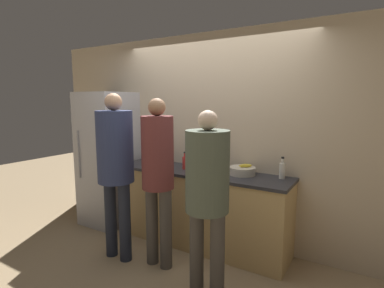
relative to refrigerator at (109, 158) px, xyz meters
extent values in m
plane|color=#9E8460|center=(1.48, -0.26, -0.94)|extent=(14.00, 14.00, 0.00)
cube|color=#C6B293|center=(1.48, 0.36, 0.36)|extent=(5.20, 0.06, 2.60)
cube|color=tan|center=(1.48, 0.07, -0.49)|extent=(2.17, 0.57, 0.90)
cube|color=#28282D|center=(1.48, 0.07, -0.03)|extent=(2.20, 0.60, 0.03)
cube|color=#B7B7BC|center=(0.00, 0.00, 0.00)|extent=(0.66, 0.68, 1.89)
cylinder|color=#99999E|center=(-0.20, -0.35, 0.09)|extent=(0.02, 0.02, 0.66)
cylinder|color=#232838|center=(0.74, -0.70, -0.50)|extent=(0.13, 0.13, 0.89)
cylinder|color=#232838|center=(0.96, -0.70, -0.50)|extent=(0.13, 0.13, 0.89)
cylinder|color=navy|center=(0.85, -0.70, 0.33)|extent=(0.39, 0.39, 0.78)
sphere|color=tan|center=(0.85, -0.70, 0.81)|extent=(0.19, 0.19, 0.19)
cylinder|color=#4C4742|center=(1.25, -0.59, -0.51)|extent=(0.13, 0.13, 0.86)
cylinder|color=#4C4742|center=(1.44, -0.59, -0.51)|extent=(0.13, 0.13, 0.86)
cylinder|color=brown|center=(1.34, -0.59, 0.30)|extent=(0.33, 0.33, 0.75)
sphere|color=#936B4C|center=(1.34, -0.59, 0.76)|extent=(0.18, 0.18, 0.18)
cylinder|color=#4C4742|center=(1.93, -0.79, -0.54)|extent=(0.13, 0.13, 0.81)
cylinder|color=#4C4742|center=(2.14, -0.79, -0.54)|extent=(0.13, 0.13, 0.81)
cylinder|color=#515B4C|center=(2.03, -0.79, 0.22)|extent=(0.38, 0.38, 0.71)
sphere|color=beige|center=(2.03, -0.79, 0.66)|extent=(0.17, 0.17, 0.17)
cylinder|color=beige|center=(1.99, 0.14, 0.03)|extent=(0.30, 0.30, 0.09)
ellipsoid|color=yellow|center=(2.03, 0.14, 0.10)|extent=(0.15, 0.12, 0.04)
cylinder|color=#3D424C|center=(0.85, 0.23, 0.05)|extent=(0.09, 0.09, 0.13)
cylinder|color=#99754C|center=(0.84, 0.23, 0.15)|extent=(0.01, 0.05, 0.22)
cylinder|color=#99754C|center=(0.86, 0.23, 0.15)|extent=(0.03, 0.04, 0.22)
cylinder|color=#99754C|center=(0.85, 0.22, 0.15)|extent=(0.05, 0.01, 0.22)
cylinder|color=red|center=(1.28, 0.05, 0.06)|extent=(0.07, 0.07, 0.15)
cylinder|color=red|center=(1.28, 0.05, 0.16)|extent=(0.03, 0.03, 0.05)
cylinder|color=black|center=(1.28, 0.05, 0.20)|extent=(0.04, 0.04, 0.02)
cylinder|color=silver|center=(2.42, 0.20, 0.07)|extent=(0.06, 0.06, 0.17)
cylinder|color=silver|center=(2.42, 0.20, 0.18)|extent=(0.03, 0.03, 0.05)
cylinder|color=black|center=(2.42, 0.20, 0.22)|extent=(0.03, 0.03, 0.02)
cylinder|color=brown|center=(1.37, 0.10, 0.05)|extent=(0.06, 0.06, 0.12)
cylinder|color=brown|center=(1.37, 0.10, 0.13)|extent=(0.03, 0.03, 0.04)
cylinder|color=black|center=(1.37, 0.10, 0.15)|extent=(0.03, 0.03, 0.01)
cylinder|color=gold|center=(1.63, -0.13, 0.03)|extent=(0.09, 0.09, 0.08)
camera|label=1|loc=(3.22, -3.01, 0.83)|focal=28.00mm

